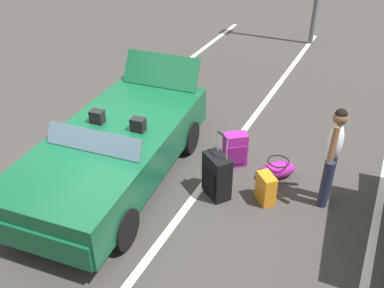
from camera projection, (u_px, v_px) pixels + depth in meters
The scene contains 10 objects.
ground_plane at pixel (117, 180), 7.25m from camera, with size 80.00×80.00×0.00m, color #383533.
lot_line_near at pixel (56, 160), 7.74m from camera, with size 18.00×0.12×0.01m, color silver.
lot_line_mid at pixel (189, 203), 6.74m from camera, with size 18.00×0.12×0.01m, color silver.
lot_line_far at pixel (369, 261), 5.75m from camera, with size 18.00×0.12×0.01m, color silver.
convertible_car at pixel (108, 158), 6.77m from camera, with size 4.35×2.15×1.50m.
suitcase_large_black at pixel (217, 176), 6.73m from camera, with size 0.51×0.55×1.11m.
suitcase_medium_bright at pixel (235, 150), 7.48m from camera, with size 0.43×0.46×0.62m.
suitcase_small_carryon at pixel (266, 189), 6.66m from camera, with size 0.38×0.38×0.50m.
duffel_bag at pixel (277, 170), 7.23m from camera, with size 0.65×0.68×0.34m.
traveler_person at pixel (333, 152), 6.29m from camera, with size 0.60×0.22×1.65m.
Camera 1 is at (4.63, 3.67, 4.43)m, focal length 40.02 mm.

